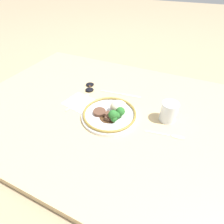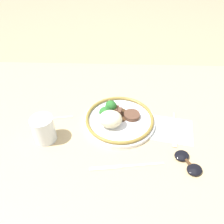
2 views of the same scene
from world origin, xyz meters
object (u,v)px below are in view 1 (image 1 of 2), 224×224
at_px(juice_glass, 169,113).
at_px(sunglasses, 90,87).
at_px(fork, 80,100).
at_px(knife, 122,94).
at_px(plate, 111,113).
at_px(spoon, 172,136).

height_order(juice_glass, sunglasses, juice_glass).
bearing_deg(sunglasses, fork, -110.34).
bearing_deg(sunglasses, knife, -23.07).
height_order(plate, juice_glass, juice_glass).
bearing_deg(spoon, knife, 137.68).
distance_m(plate, fork, 0.21).
bearing_deg(juice_glass, plate, -159.68).
height_order(juice_glass, spoon, juice_glass).
xyz_separation_m(juice_glass, fork, (-0.45, -0.04, -0.04)).
height_order(juice_glass, fork, juice_glass).
relative_size(fork, spoon, 1.05).
bearing_deg(juice_glass, fork, -174.35).
xyz_separation_m(fork, spoon, (0.49, -0.05, -0.00)).
bearing_deg(plate, juice_glass, 20.32).
relative_size(plate, knife, 1.15).
bearing_deg(fork, spoon, -86.49).
bearing_deg(knife, juice_glass, -28.71).
height_order(plate, fork, plate).
xyz_separation_m(juice_glass, spoon, (0.04, -0.10, -0.04)).
height_order(fork, sunglasses, sunglasses).
relative_size(plate, fork, 1.53).
bearing_deg(spoon, sunglasses, 150.63).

